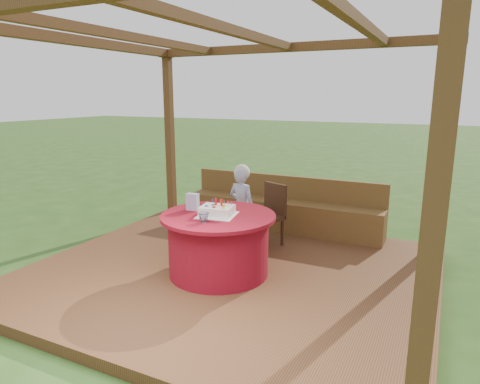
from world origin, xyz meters
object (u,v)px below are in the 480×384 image
object	(u,v)px
gift_bag	(193,202)
chair	(270,212)
bench	(282,212)
birthday_cake	(217,211)
elderly_woman	(242,205)
table	(219,244)
drinking_glass	(204,217)

from	to	relation	value
gift_bag	chair	bearing A→B (deg)	59.03
bench	birthday_cake	size ratio (longest dim) A/B	6.45
elderly_woman	chair	bearing A→B (deg)	38.59
chair	birthday_cake	bearing A→B (deg)	-96.48
table	elderly_woman	world-z (taller)	elderly_woman
drinking_glass	bench	bearing A→B (deg)	88.35
chair	birthday_cake	world-z (taller)	birthday_cake
table	chair	distance (m)	1.19
table	drinking_glass	bearing A→B (deg)	-88.92
gift_bag	drinking_glass	size ratio (longest dim) A/B	1.73
chair	drinking_glass	world-z (taller)	chair
gift_bag	drinking_glass	world-z (taller)	gift_bag
bench	table	xyz separation A→B (m)	(-0.07, -1.88, 0.09)
birthday_cake	drinking_glass	xyz separation A→B (m)	(-0.00, -0.29, -0.00)
birthday_cake	gift_bag	distance (m)	0.38
bench	chair	xyz separation A→B (m)	(0.08, -0.70, 0.18)
birthday_cake	table	bearing A→B (deg)	100.75
gift_bag	drinking_glass	bearing A→B (deg)	-52.33
drinking_glass	table	bearing A→B (deg)	91.08
bench	elderly_woman	xyz separation A→B (m)	(-0.23, -0.94, 0.31)
bench	birthday_cake	world-z (taller)	birthday_cake
elderly_woman	drinking_glass	world-z (taller)	elderly_woman
bench	table	distance (m)	1.88
bench	elderly_woman	size ratio (longest dim) A/B	2.68
gift_bag	bench	bearing A→B (deg)	69.79
bench	gift_bag	size ratio (longest dim) A/B	15.56
bench	gift_bag	world-z (taller)	gift_bag
elderly_woman	drinking_glass	xyz separation A→B (m)	(0.17, -1.26, 0.18)
elderly_woman	drinking_glass	distance (m)	1.29
bench	gift_bag	bearing A→B (deg)	-103.14
drinking_glass	elderly_woman	bearing A→B (deg)	97.47
bench	elderly_woman	bearing A→B (deg)	-103.68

